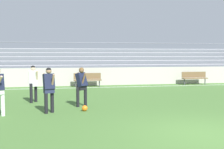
% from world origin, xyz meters
% --- Properties ---
extents(ground_plane, '(160.00, 160.00, 0.00)m').
position_xyz_m(ground_plane, '(0.00, 0.00, 0.00)').
color(ground_plane, '#477033').
extents(field_line_sideline, '(44.00, 0.12, 0.01)m').
position_xyz_m(field_line_sideline, '(0.00, 11.48, 0.00)').
color(field_line_sideline, white).
rests_on(field_line_sideline, ground).
extents(sideline_wall, '(48.00, 0.16, 1.22)m').
position_xyz_m(sideline_wall, '(0.00, 12.77, 0.61)').
color(sideline_wall, '#BCB7AD').
rests_on(sideline_wall, ground).
extents(bleacher_stand, '(26.25, 4.81, 3.16)m').
position_xyz_m(bleacher_stand, '(-1.36, 15.71, 1.38)').
color(bleacher_stand, '#B2B2B7').
rests_on(bleacher_stand, ground).
extents(bench_far_left, '(1.80, 0.40, 0.90)m').
position_xyz_m(bench_far_left, '(5.57, 11.98, 0.55)').
color(bench_far_left, brown).
rests_on(bench_far_left, ground).
extents(bench_near_wall_gap, '(1.80, 0.40, 0.90)m').
position_xyz_m(bench_near_wall_gap, '(-1.99, 11.98, 0.55)').
color(bench_near_wall_gap, brown).
rests_on(bench_near_wall_gap, ground).
extents(player_dark_pressing_high, '(0.54, 0.65, 1.61)m').
position_xyz_m(player_dark_pressing_high, '(-2.97, 4.78, 0.95)').
color(player_dark_pressing_high, black).
rests_on(player_dark_pressing_high, ground).
extents(player_dark_overlapping, '(0.46, 0.57, 1.66)m').
position_xyz_m(player_dark_overlapping, '(-4.25, 3.66, 0.99)').
color(player_dark_overlapping, black).
rests_on(player_dark_overlapping, ground).
extents(player_white_trailing_run, '(0.44, 0.53, 1.65)m').
position_xyz_m(player_white_trailing_run, '(-5.00, 6.20, 0.98)').
color(player_white_trailing_run, black).
rests_on(player_white_trailing_run, ground).
extents(soccer_ball, '(0.22, 0.22, 0.22)m').
position_xyz_m(soccer_ball, '(-2.94, 3.79, 0.11)').
color(soccer_ball, orange).
rests_on(soccer_ball, ground).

